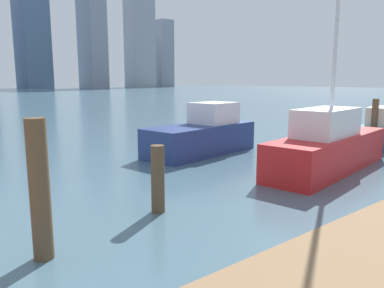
{
  "coord_description": "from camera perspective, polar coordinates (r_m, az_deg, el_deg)",
  "views": [
    {
      "loc": [
        -3.53,
        8.91,
        3.06
      ],
      "look_at": [
        1.74,
        15.42,
        1.63
      ],
      "focal_mm": 35.11,
      "sensor_mm": 36.0,
      "label": 1
    }
  ],
  "objects": [
    {
      "name": "skyline_tower_6",
      "position": [
        159.84,
        -8.04,
        18.64
      ],
      "size": [
        9.88,
        9.22,
        56.32
      ],
      "primitive_type": "cube",
      "rotation": [
        0.0,
        0.0,
        0.03
      ],
      "color": "#8C939E",
      "rests_on": "ground_plane"
    },
    {
      "name": "floating_dock",
      "position": [
        7.55,
        24.99,
        -14.42
      ],
      "size": [
        12.57,
        2.0,
        0.18
      ],
      "primitive_type": "cube",
      "color": "#93704C",
      "rests_on": "ground_plane"
    },
    {
      "name": "moored_boat_3",
      "position": [
        15.82,
        1.66,
        1.42
      ],
      "size": [
        5.47,
        2.75,
        2.11
      ],
      "color": "navy",
      "rests_on": "ground_plane"
    },
    {
      "name": "dock_piling_2",
      "position": [
        8.76,
        -5.22,
        -5.33
      ],
      "size": [
        0.32,
        0.32,
        1.59
      ],
      "primitive_type": "cylinder",
      "color": "brown",
      "rests_on": "ground_plane"
    },
    {
      "name": "ground_plane",
      "position": [
        12.03,
        -20.72,
        -5.68
      ],
      "size": [
        300.0,
        300.0,
        0.0
      ],
      "primitive_type": "plane",
      "color": "#476675"
    },
    {
      "name": "skyline_tower_5",
      "position": [
        147.82,
        -14.97,
        16.3
      ],
      "size": [
        7.19,
        11.56,
        41.78
      ],
      "primitive_type": "cube",
      "rotation": [
        0.0,
        0.0,
        0.04
      ],
      "color": "gray",
      "rests_on": "ground_plane"
    },
    {
      "name": "skyline_tower_4",
      "position": [
        149.14,
        -23.18,
        15.24
      ],
      "size": [
        9.61,
        13.23,
        38.87
      ],
      "primitive_type": "cube",
      "rotation": [
        0.0,
        0.0,
        0.05
      ],
      "color": "slate",
      "rests_on": "ground_plane"
    },
    {
      "name": "dock_piling_0",
      "position": [
        6.87,
        -22.13,
        -6.53
      ],
      "size": [
        0.34,
        0.34,
        2.45
      ],
      "primitive_type": "cylinder",
      "color": "brown",
      "rests_on": "ground_plane"
    },
    {
      "name": "dock_piling_3",
      "position": [
        18.64,
        25.92,
        2.75
      ],
      "size": [
        0.27,
        0.27,
        2.24
      ],
      "primitive_type": "cylinder",
      "color": "brown",
      "rests_on": "ground_plane"
    },
    {
      "name": "moored_boat_4",
      "position": [
        13.58,
        20.02,
        -0.22
      ],
      "size": [
        6.69,
        2.7,
        10.15
      ],
      "color": "red",
      "rests_on": "ground_plane"
    },
    {
      "name": "skyline_tower_7",
      "position": [
        176.01,
        -4.91,
        13.41
      ],
      "size": [
        7.38,
        14.22,
        29.15
      ],
      "primitive_type": "cube",
      "rotation": [
        0.0,
        0.0,
        -0.05
      ],
      "color": "gray",
      "rests_on": "ground_plane"
    }
  ]
}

